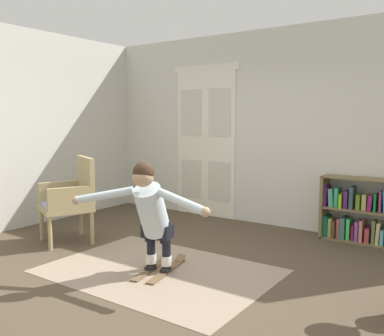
# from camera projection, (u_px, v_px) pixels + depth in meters

# --- Properties ---
(ground_plane) EXTENTS (7.20, 7.20, 0.00)m
(ground_plane) POSITION_uv_depth(u_px,v_px,m) (166.00, 276.00, 4.30)
(ground_plane) COLOR #4D3F2E
(back_wall) EXTENTS (6.00, 0.10, 2.90)m
(back_wall) POSITION_uv_depth(u_px,v_px,m) (275.00, 129.00, 6.25)
(back_wall) COLOR beige
(back_wall) RESTS_ON ground
(side_wall_left) EXTENTS (0.10, 6.00, 2.90)m
(side_wall_left) POSITION_uv_depth(u_px,v_px,m) (22.00, 129.00, 6.17)
(side_wall_left) COLOR beige
(side_wall_left) RESTS_ON ground
(double_door) EXTENTS (1.22, 0.05, 2.45)m
(double_door) POSITION_uv_depth(u_px,v_px,m) (206.00, 141.00, 6.91)
(double_door) COLOR silver
(double_door) RESTS_ON ground
(rug) EXTENTS (2.32, 1.65, 0.01)m
(rug) POSITION_uv_depth(u_px,v_px,m) (159.00, 271.00, 4.44)
(rug) COLOR gray
(rug) RESTS_ON ground
(bookshelf) EXTENTS (1.50, 0.30, 0.84)m
(bookshelf) POSITION_uv_depth(u_px,v_px,m) (378.00, 217.00, 5.34)
(bookshelf) COLOR brown
(bookshelf) RESTS_ON ground
(wicker_chair) EXTENTS (0.80, 0.80, 1.10)m
(wicker_chair) POSITION_uv_depth(u_px,v_px,m) (71.00, 197.00, 5.46)
(wicker_chair) COLOR tan
(wicker_chair) RESTS_ON ground
(skis_pair) EXTENTS (0.43, 0.82, 0.07)m
(skis_pair) POSITION_uv_depth(u_px,v_px,m) (160.00, 268.00, 4.47)
(skis_pair) COLOR brown
(skis_pair) RESTS_ON rug
(person_skier) EXTENTS (1.45, 0.76, 1.11)m
(person_skier) POSITION_uv_depth(u_px,v_px,m) (151.00, 209.00, 4.21)
(person_skier) COLOR white
(person_skier) RESTS_ON skis_pair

